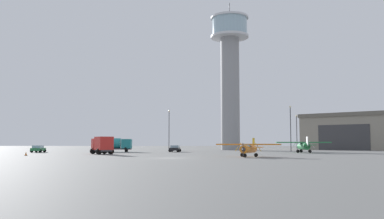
# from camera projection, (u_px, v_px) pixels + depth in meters

# --- Properties ---
(ground_plane) EXTENTS (400.00, 400.00, 0.00)m
(ground_plane) POSITION_uv_depth(u_px,v_px,m) (171.00, 158.00, 49.13)
(ground_plane) COLOR slate
(control_tower) EXTENTS (10.16, 10.16, 39.86)m
(control_tower) POSITION_uv_depth(u_px,v_px,m) (230.00, 66.00, 106.88)
(control_tower) COLOR gray
(control_tower) RESTS_ON ground_plane
(hangar) EXTENTS (33.35, 33.17, 9.75)m
(hangar) POSITION_uv_depth(u_px,v_px,m) (356.00, 132.00, 111.37)
(hangar) COLOR gray
(hangar) RESTS_ON ground_plane
(airplane_green) EXTENTS (10.21, 8.02, 3.01)m
(airplane_green) POSITION_uv_depth(u_px,v_px,m) (304.00, 145.00, 74.86)
(airplane_green) COLOR #287A42
(airplane_green) RESTS_ON ground_plane
(airplane_orange) EXTENTS (8.48, 6.71, 2.55)m
(airplane_orange) POSITION_uv_depth(u_px,v_px,m) (249.00, 148.00, 53.44)
(airplane_orange) COLOR orange
(airplane_orange) RESTS_ON ground_plane
(truck_fuel_tanker_teal) EXTENTS (6.88, 3.12, 2.85)m
(truck_fuel_tanker_teal) POSITION_uv_depth(u_px,v_px,m) (115.00, 144.00, 82.83)
(truck_fuel_tanker_teal) COLOR #38383D
(truck_fuel_tanker_teal) RESTS_ON ground_plane
(truck_box_red) EXTENTS (4.70, 6.02, 2.88)m
(truck_box_red) POSITION_uv_depth(u_px,v_px,m) (102.00, 144.00, 65.97)
(truck_box_red) COLOR #38383D
(truck_box_red) RESTS_ON ground_plane
(car_black) EXTENTS (2.52, 4.53, 1.37)m
(car_black) POSITION_uv_depth(u_px,v_px,m) (175.00, 148.00, 82.59)
(car_black) COLOR black
(car_black) RESTS_ON ground_plane
(car_green) EXTENTS (2.47, 4.26, 1.37)m
(car_green) POSITION_uv_depth(u_px,v_px,m) (38.00, 149.00, 78.69)
(car_green) COLOR #287A42
(car_green) RESTS_ON ground_plane
(light_post_west) EXTENTS (0.44, 0.44, 9.94)m
(light_post_west) POSITION_uv_depth(u_px,v_px,m) (169.00, 127.00, 98.44)
(light_post_west) COLOR #38383D
(light_post_west) RESTS_ON ground_plane
(light_post_east) EXTENTS (0.44, 0.44, 10.19)m
(light_post_east) POSITION_uv_depth(u_px,v_px,m) (291.00, 125.00, 89.25)
(light_post_east) COLOR #38383D
(light_post_east) RESTS_ON ground_plane
(light_post_north) EXTENTS (0.44, 0.44, 8.48)m
(light_post_north) POSITION_uv_depth(u_px,v_px,m) (297.00, 129.00, 94.05)
(light_post_north) COLOR #38383D
(light_post_north) RESTS_ON ground_plane
(traffic_cone_near_left) EXTENTS (0.36, 0.36, 0.60)m
(traffic_cone_near_left) POSITION_uv_depth(u_px,v_px,m) (26.00, 154.00, 58.85)
(traffic_cone_near_left) COLOR black
(traffic_cone_near_left) RESTS_ON ground_plane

